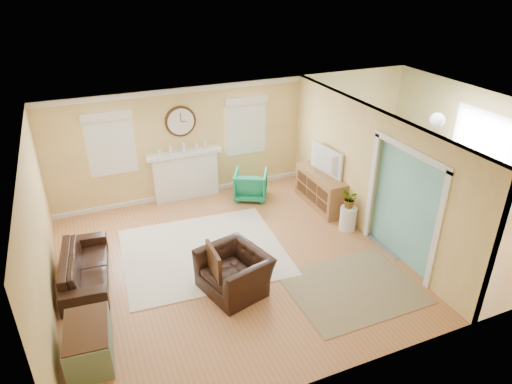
% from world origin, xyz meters
% --- Properties ---
extents(floor, '(9.00, 9.00, 0.00)m').
position_xyz_m(floor, '(0.00, 0.00, 0.00)').
color(floor, '#A26D44').
rests_on(floor, ground).
extents(wall_back, '(9.00, 0.02, 2.60)m').
position_xyz_m(wall_back, '(0.00, 3.00, 1.30)').
color(wall_back, tan).
rests_on(wall_back, ground).
extents(wall_front, '(9.00, 0.02, 2.60)m').
position_xyz_m(wall_front, '(0.00, -3.00, 1.30)').
color(wall_front, tan).
rests_on(wall_front, ground).
extents(wall_left, '(0.02, 6.00, 2.60)m').
position_xyz_m(wall_left, '(-4.50, 0.00, 1.30)').
color(wall_left, tan).
rests_on(wall_left, ground).
extents(wall_right, '(0.02, 6.00, 2.60)m').
position_xyz_m(wall_right, '(4.50, 0.00, 1.30)').
color(wall_right, tan).
rests_on(wall_right, ground).
extents(ceiling, '(9.00, 6.00, 0.02)m').
position_xyz_m(ceiling, '(0.00, 0.00, 2.60)').
color(ceiling, white).
rests_on(ceiling, wall_back).
extents(partition, '(0.17, 6.00, 2.60)m').
position_xyz_m(partition, '(1.51, 0.28, 1.36)').
color(partition, tan).
rests_on(partition, ground).
extents(fireplace, '(1.70, 0.30, 1.17)m').
position_xyz_m(fireplace, '(-1.50, 2.88, 0.60)').
color(fireplace, white).
rests_on(fireplace, ground).
extents(wall_clock, '(0.70, 0.07, 0.70)m').
position_xyz_m(wall_clock, '(-1.50, 2.97, 1.85)').
color(wall_clock, '#4A2A12').
rests_on(wall_clock, wall_back).
extents(window_left, '(1.05, 0.13, 1.42)m').
position_xyz_m(window_left, '(-3.05, 2.95, 1.66)').
color(window_left, white).
rests_on(window_left, wall_back).
extents(window_right, '(1.05, 0.13, 1.42)m').
position_xyz_m(window_right, '(0.05, 2.95, 1.66)').
color(window_right, white).
rests_on(window_right, wall_back).
extents(french_doors, '(0.06, 1.70, 2.20)m').
position_xyz_m(french_doors, '(4.45, 0.00, 1.10)').
color(french_doors, white).
rests_on(french_doors, ground).
extents(pendant, '(0.30, 0.30, 0.55)m').
position_xyz_m(pendant, '(3.00, 0.00, 2.20)').
color(pendant, gold).
rests_on(pendant, ceiling).
extents(rug_cream, '(3.18, 2.81, 0.02)m').
position_xyz_m(rug_cream, '(-1.82, 0.51, 0.01)').
color(rug_cream, '#EFE4CA').
rests_on(rug_cream, floor).
extents(rug_jute, '(2.14, 1.75, 0.01)m').
position_xyz_m(rug_jute, '(0.23, -1.55, 0.01)').
color(rug_jute, '#95845B').
rests_on(rug_jute, floor).
extents(rug_grey, '(2.43, 3.04, 0.01)m').
position_xyz_m(rug_grey, '(2.66, 0.37, 0.01)').
color(rug_grey, slate).
rests_on(rug_grey, floor).
extents(sofa, '(0.94, 1.98, 0.56)m').
position_xyz_m(sofa, '(-3.96, 0.47, 0.28)').
color(sofa, black).
rests_on(sofa, floor).
extents(eames_chair, '(1.23, 1.32, 0.72)m').
position_xyz_m(eames_chair, '(-1.65, -0.77, 0.36)').
color(eames_chair, black).
rests_on(eames_chair, floor).
extents(green_chair, '(1.00, 1.01, 0.69)m').
position_xyz_m(green_chair, '(-0.12, 2.25, 0.34)').
color(green_chair, '#0E7846').
rests_on(green_chair, floor).
extents(trunk, '(0.69, 1.04, 0.57)m').
position_xyz_m(trunk, '(-4.05, -1.41, 0.28)').
color(trunk, slate).
rests_on(trunk, floor).
extents(credenza, '(0.52, 1.54, 0.80)m').
position_xyz_m(credenza, '(1.23, 1.29, 0.40)').
color(credenza, '#A6743D').
rests_on(credenza, floor).
extents(tv, '(0.27, 1.06, 0.61)m').
position_xyz_m(tv, '(1.21, 1.29, 1.10)').
color(tv, black).
rests_on(tv, credenza).
extents(garden_stool, '(0.35, 0.35, 0.51)m').
position_xyz_m(garden_stool, '(1.22, 0.16, 0.25)').
color(garden_stool, white).
rests_on(garden_stool, floor).
extents(potted_plant, '(0.42, 0.45, 0.40)m').
position_xyz_m(potted_plant, '(1.22, 0.16, 0.71)').
color(potted_plant, '#337F33').
rests_on(potted_plant, garden_stool).
extents(dining_table, '(1.32, 1.84, 0.58)m').
position_xyz_m(dining_table, '(2.66, 0.37, 0.29)').
color(dining_table, '#4A2A12').
rests_on(dining_table, floor).
extents(dining_chair_n, '(0.47, 0.47, 0.97)m').
position_xyz_m(dining_chair_n, '(2.59, 1.43, 0.57)').
color(dining_chair_n, slate).
rests_on(dining_chair_n, floor).
extents(dining_chair_s, '(0.56, 0.56, 1.02)m').
position_xyz_m(dining_chair_s, '(2.72, -0.65, 0.60)').
color(dining_chair_s, slate).
rests_on(dining_chair_s, floor).
extents(dining_chair_w, '(0.43, 0.43, 0.86)m').
position_xyz_m(dining_chair_w, '(2.07, 0.33, 0.50)').
color(dining_chair_w, white).
rests_on(dining_chair_w, floor).
extents(dining_chair_e, '(0.42, 0.42, 0.90)m').
position_xyz_m(dining_chair_e, '(3.27, 0.42, 0.53)').
color(dining_chair_e, slate).
rests_on(dining_chair_e, floor).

